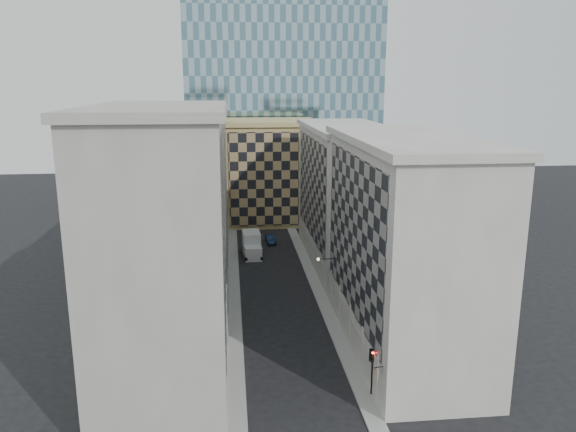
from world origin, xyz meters
TOP-DOWN VIEW (x-y plane):
  - sidewalk_west at (-5.25, 30.00)m, footprint 1.50×100.00m
  - sidewalk_east at (5.25, 30.00)m, footprint 1.50×100.00m
  - bldg_left_a at (-10.88, 11.00)m, footprint 10.80×22.80m
  - bldg_left_b at (-10.88, 33.00)m, footprint 10.80×22.80m
  - bldg_left_c at (-10.88, 55.00)m, footprint 10.80×22.80m
  - bldg_right_a at (10.88, 15.00)m, footprint 10.80×26.80m
  - bldg_right_b at (10.89, 42.00)m, footprint 10.80×28.80m
  - tan_block at (2.00, 67.90)m, footprint 16.80×14.80m
  - church_tower at (0.00, 82.00)m, footprint 7.20×7.20m
  - flagpoles_left at (-5.90, 6.00)m, footprint 0.10×6.33m
  - bracket_lamp at (4.38, 24.00)m, footprint 1.98×0.36m
  - traffic_light at (5.90, 5.97)m, footprint 0.51×0.45m
  - box_truck at (-2.39, 46.03)m, footprint 2.83×6.40m
  - dark_car at (0.89, 52.35)m, footprint 1.66×4.17m
  - shop_sign at (5.42, 3.00)m, footprint 0.81×0.71m

SIDE VIEW (x-z plane):
  - sidewalk_west at x=-5.25m, z-range 0.00..0.15m
  - sidewalk_east at x=5.25m, z-range 0.00..0.15m
  - dark_car at x=0.89m, z-range 0.00..1.35m
  - box_truck at x=-2.39m, z-range -0.22..3.23m
  - traffic_light at x=5.90m, z-range 1.02..5.04m
  - shop_sign at x=5.42m, z-range 3.44..4.23m
  - bracket_lamp at x=4.38m, z-range 6.02..6.38m
  - flagpoles_left at x=-5.90m, z-range 6.83..9.17m
  - tan_block at x=2.00m, z-range 0.04..18.84m
  - bldg_right_b at x=10.89m, z-range 0.00..19.70m
  - bldg_right_a at x=10.88m, z-range -0.03..20.67m
  - bldg_left_c at x=-10.88m, z-range -0.02..21.68m
  - bldg_left_b at x=-10.88m, z-range -0.03..22.67m
  - bldg_left_a at x=-10.88m, z-range -0.03..23.67m
  - church_tower at x=0.00m, z-range 1.20..52.70m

